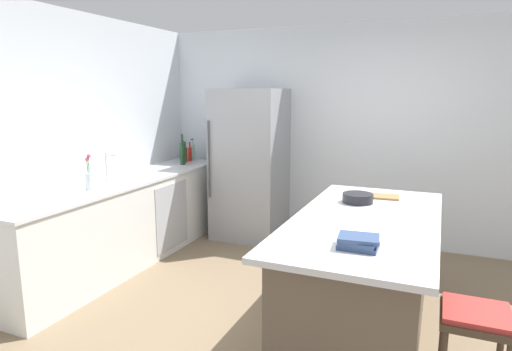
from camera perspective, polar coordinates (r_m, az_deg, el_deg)
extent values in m
plane|color=#7A664C|center=(3.67, 4.84, -18.71)|extent=(7.20, 7.20, 0.00)
cube|color=silver|center=(5.41, 12.59, 5.15)|extent=(6.00, 0.10, 2.60)
cube|color=silver|center=(4.61, -25.21, 3.45)|extent=(0.10, 6.00, 2.60)
cube|color=silver|center=(4.92, -16.62, -5.84)|extent=(0.65, 3.09, 0.88)
cube|color=silver|center=(4.81, -16.91, -0.64)|extent=(0.68, 3.12, 0.03)
cube|color=#B2B5BA|center=(5.02, -10.90, -5.23)|extent=(0.01, 0.60, 0.74)
cube|color=brown|center=(3.47, 13.80, -12.91)|extent=(0.86, 1.93, 0.86)
cube|color=silver|center=(3.32, 14.15, -5.74)|extent=(1.02, 2.13, 0.04)
cube|color=#93969B|center=(5.42, -0.82, 1.43)|extent=(0.82, 0.70, 1.85)
cylinder|color=#4C4C51|center=(5.25, -6.19, 2.08)|extent=(0.02, 0.02, 0.93)
cylinder|color=#473828|center=(3.00, 23.04, -20.32)|extent=(0.04, 0.04, 0.59)
cube|color=#473828|center=(2.73, 26.80, -16.34)|extent=(0.36, 0.36, 0.04)
cube|color=#B2332D|center=(2.72, 26.86, -15.68)|extent=(0.34, 0.34, 0.03)
cylinder|color=silver|center=(4.71, -18.85, -0.67)|extent=(0.05, 0.05, 0.02)
cylinder|color=silver|center=(4.69, -18.96, 1.13)|extent=(0.02, 0.02, 0.28)
cylinder|color=silver|center=(4.63, -18.49, 2.55)|extent=(0.14, 0.02, 0.02)
cylinder|color=silver|center=(4.38, -20.93, -0.74)|extent=(0.08, 0.08, 0.16)
cylinder|color=#4C7F3D|center=(4.37, -21.09, 0.51)|extent=(0.01, 0.03, 0.22)
sphere|color=#DB4C66|center=(4.36, -21.19, 1.96)|extent=(0.04, 0.04, 0.04)
cylinder|color=#4C7F3D|center=(4.36, -21.05, 0.52)|extent=(0.01, 0.02, 0.23)
sphere|color=#DB4C66|center=(4.34, -21.16, 2.01)|extent=(0.04, 0.04, 0.04)
cylinder|color=#4C7F3D|center=(4.35, -20.88, 0.72)|extent=(0.01, 0.05, 0.26)
sphere|color=#DB4C66|center=(4.33, -20.99, 2.40)|extent=(0.04, 0.04, 0.04)
cylinder|color=#8CB79E|center=(5.96, -8.30, 2.97)|extent=(0.07, 0.07, 0.20)
cylinder|color=#8CB79E|center=(5.94, -8.34, 4.29)|extent=(0.03, 0.03, 0.07)
cylinder|color=black|center=(5.94, -8.35, 4.70)|extent=(0.04, 0.04, 0.01)
cylinder|color=red|center=(5.89, -8.62, 2.74)|extent=(0.05, 0.05, 0.18)
cylinder|color=red|center=(5.87, -8.65, 3.90)|extent=(0.02, 0.02, 0.06)
cylinder|color=black|center=(5.87, -8.66, 4.27)|extent=(0.02, 0.02, 0.01)
cylinder|color=#5B3319|center=(5.80, -9.24, 2.68)|extent=(0.06, 0.06, 0.19)
cylinder|color=#5B3319|center=(5.78, -9.27, 3.93)|extent=(0.03, 0.03, 0.06)
cylinder|color=black|center=(5.78, -9.28, 4.30)|extent=(0.03, 0.03, 0.01)
cylinder|color=olive|center=(5.71, -9.51, 2.69)|extent=(0.06, 0.06, 0.22)
cylinder|color=olive|center=(5.69, -9.56, 4.09)|extent=(0.03, 0.03, 0.06)
cylinder|color=black|center=(5.69, -9.57, 4.45)|extent=(0.03, 0.03, 0.01)
cylinder|color=#19381E|center=(5.60, -9.58, 2.78)|extent=(0.07, 0.07, 0.27)
cylinder|color=#19381E|center=(5.58, -9.64, 4.67)|extent=(0.03, 0.03, 0.11)
cylinder|color=black|center=(5.57, -9.65, 5.27)|extent=(0.03, 0.03, 0.01)
cube|color=#334770|center=(2.68, 13.21, -8.93)|extent=(0.23, 0.18, 0.03)
cube|color=#334770|center=(2.67, 13.23, -8.40)|extent=(0.21, 0.19, 0.02)
cube|color=#334770|center=(2.66, 13.26, -7.92)|extent=(0.25, 0.21, 0.02)
cylinder|color=black|center=(3.74, 13.14, -2.88)|extent=(0.25, 0.25, 0.08)
cube|color=#9E7042|center=(3.98, 16.00, -2.63)|extent=(0.32, 0.21, 0.02)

